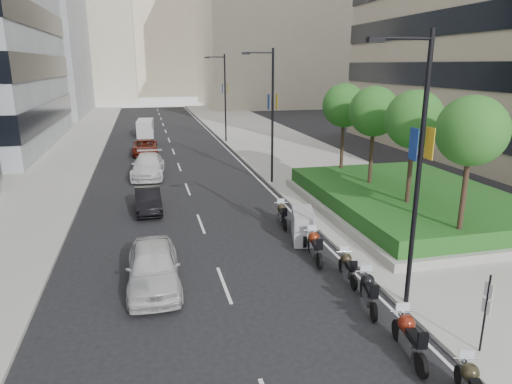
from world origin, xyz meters
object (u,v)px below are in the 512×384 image
object	(u,v)px
lamp_post_2	(224,94)
motorcycle_1	(409,337)
lamp_post_0	(415,161)
car_a	(153,267)
motorcycle_3	(348,267)
motorcycle_5	(303,226)
car_d	(145,147)
delivery_van	(145,129)
motorcycle_2	(369,291)
parking_sign	(486,310)
motorcycle_4	(315,246)
car_b	(148,200)
motorcycle_6	(282,214)
car_c	(148,166)
lamp_post_1	(270,110)

from	to	relation	value
lamp_post_2	motorcycle_1	size ratio (longest dim) A/B	3.91
lamp_post_0	car_a	world-z (taller)	lamp_post_0
motorcycle_3	lamp_post_2	bearing A→B (deg)	5.07
motorcycle_5	car_d	bearing A→B (deg)	31.32
delivery_van	motorcycle_2	bearing A→B (deg)	-76.50
parking_sign	motorcycle_3	size ratio (longest dim) A/B	1.24
motorcycle_3	motorcycle_5	xyz separation A→B (m)	(-0.28, 4.34, 0.17)
motorcycle_1	car_a	size ratio (longest dim) A/B	0.49
lamp_post_0	motorcycle_5	xyz separation A→B (m)	(-1.26, 6.60, -4.36)
lamp_post_0	delivery_van	distance (m)	42.35
motorcycle_4	delivery_van	world-z (taller)	delivery_van
parking_sign	motorcycle_5	size ratio (longest dim) A/B	1.01
parking_sign	motorcycle_5	bearing A→B (deg)	101.31
lamp_post_0	car_b	size ratio (longest dim) A/B	2.28
motorcycle_2	motorcycle_5	xyz separation A→B (m)	(-0.09, 6.40, 0.11)
parking_sign	motorcycle_1	bearing A→B (deg)	167.01
motorcycle_1	motorcycle_2	xyz separation A→B (m)	(0.17, 2.74, -0.02)
car_a	motorcycle_6	bearing A→B (deg)	39.76
motorcycle_1	car_c	distance (m)	24.76
motorcycle_6	car_d	world-z (taller)	car_d
motorcycle_2	motorcycle_4	size ratio (longest dim) A/B	0.95
motorcycle_1	car_d	distance (m)	33.31
lamp_post_2	motorcycle_6	distance (m)	26.58
motorcycle_5	delivery_van	xyz separation A→B (m)	(-6.81, 34.76, 0.17)
lamp_post_0	motorcycle_3	size ratio (longest dim) A/B	4.48
lamp_post_0	motorcycle_3	xyz separation A→B (m)	(-0.99, 2.27, -4.53)
motorcycle_2	motorcycle_4	distance (m)	4.18
parking_sign	motorcycle_6	xyz separation A→B (m)	(-2.23, 11.85, -0.89)
car_b	delivery_van	world-z (taller)	delivery_van
lamp_post_2	car_b	world-z (taller)	lamp_post_2
parking_sign	car_a	bearing A→B (deg)	143.86
motorcycle_1	motorcycle_3	world-z (taller)	motorcycle_1
car_b	delivery_van	bearing A→B (deg)	88.26
motorcycle_4	delivery_van	size ratio (longest dim) A/B	0.50
lamp_post_0	motorcycle_4	size ratio (longest dim) A/B	3.92
motorcycle_2	motorcycle_5	bearing A→B (deg)	15.84
lamp_post_2	car_c	xyz separation A→B (m)	(-8.09, -13.71, -4.26)
lamp_post_0	motorcycle_2	world-z (taller)	lamp_post_0
motorcycle_3	motorcycle_2	bearing A→B (deg)	-178.40
motorcycle_3	motorcycle_4	world-z (taller)	motorcycle_4
parking_sign	car_c	xyz separation A→B (m)	(-8.75, 24.29, -0.65)
lamp_post_2	parking_sign	bearing A→B (deg)	-89.01
lamp_post_1	car_c	distance (m)	10.10
motorcycle_5	car_b	world-z (taller)	motorcycle_5
parking_sign	motorcycle_4	xyz separation A→B (m)	(-2.17, 7.37, -0.84)
car_d	lamp_post_1	bearing A→B (deg)	-57.00
motorcycle_3	car_d	xyz separation A→B (m)	(-7.25, 27.79, 0.14)
car_d	delivery_van	distance (m)	11.31
lamp_post_1	motorcycle_4	distance (m)	13.48
motorcycle_4	motorcycle_5	world-z (taller)	motorcycle_5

